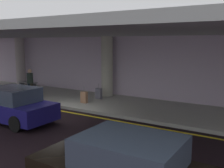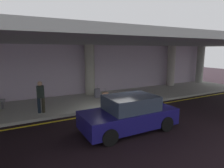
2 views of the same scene
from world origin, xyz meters
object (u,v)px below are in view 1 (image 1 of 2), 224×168
at_px(car_navy, 12,105).
at_px(suitcase_upright_secondary, 99,93).
at_px(support_column_far_left, 20,62).
at_px(support_column_left_mid, 107,66).
at_px(bench_metal, 27,84).
at_px(suitcase_upright_primary, 84,97).
at_px(traveler_with_luggage, 30,81).

distance_m(car_navy, suitcase_upright_secondary, 5.47).
distance_m(support_column_far_left, support_column_left_mid, 8.00).
relative_size(support_column_left_mid, car_navy, 0.89).
bearing_deg(car_navy, bench_metal, 139.04).
xyz_separation_m(support_column_far_left, suitcase_upright_primary, (8.07, -2.43, -1.51)).
xyz_separation_m(traveler_with_luggage, suitcase_upright_secondary, (3.93, 1.68, -0.65)).
xyz_separation_m(support_column_left_mid, suitcase_upright_primary, (0.07, -2.43, -1.51)).
xyz_separation_m(car_navy, suitcase_upright_primary, (0.82, 4.05, -0.25)).
height_order(suitcase_upright_primary, suitcase_upright_secondary, same).
height_order(car_navy, traveler_with_luggage, traveler_with_luggage).
distance_m(traveler_with_luggage, suitcase_upright_primary, 3.96).
bearing_deg(suitcase_upright_secondary, car_navy, -93.04).
relative_size(car_navy, suitcase_upright_secondary, 4.56).
bearing_deg(car_navy, support_column_left_mid, 87.74).
bearing_deg(traveler_with_luggage, support_column_left_mid, -174.72).
bearing_deg(bench_metal, traveler_with_luggage, -37.37).
xyz_separation_m(suitcase_upright_secondary, bench_metal, (-6.41, 0.22, 0.04)).
bearing_deg(suitcase_upright_secondary, suitcase_upright_primary, -85.58).
bearing_deg(support_column_far_left, bench_metal, -26.84).
distance_m(car_navy, bench_metal, 7.90).
bearing_deg(support_column_far_left, traveler_with_luggage, -33.38).
relative_size(traveler_with_luggage, suitcase_upright_secondary, 1.87).
bearing_deg(suitcase_upright_primary, car_navy, -104.68).
distance_m(car_navy, traveler_with_luggage, 4.84).
relative_size(car_navy, bench_metal, 2.56).
height_order(traveler_with_luggage, bench_metal, traveler_with_luggage).
xyz_separation_m(support_column_left_mid, suitcase_upright_secondary, (0.11, -1.08, -1.51)).
distance_m(traveler_with_luggage, suitcase_upright_secondary, 4.33).
bearing_deg(suitcase_upright_primary, traveler_with_luggage, -178.39).
xyz_separation_m(support_column_far_left, bench_metal, (1.70, -0.86, -1.47)).
height_order(support_column_left_mid, car_navy, support_column_left_mid).
relative_size(suitcase_upright_primary, bench_metal, 0.56).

